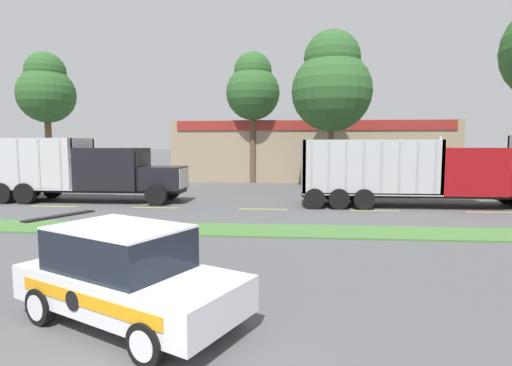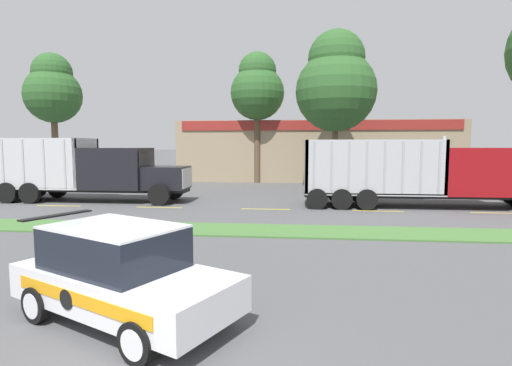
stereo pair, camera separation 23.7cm
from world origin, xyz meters
TOP-DOWN VIEW (x-y plane):
  - grass_verge at (0.00, 10.26)m, footprint 120.00×2.15m
  - centre_line_2 at (-9.87, 15.33)m, footprint 2.40×0.14m
  - centre_line_3 at (-4.47, 15.33)m, footprint 2.40×0.14m
  - centre_line_4 at (0.93, 15.33)m, footprint 2.40×0.14m
  - centre_line_5 at (6.33, 15.33)m, footprint 2.40×0.14m
  - centre_line_6 at (11.73, 15.33)m, footprint 2.40×0.14m
  - dump_truck_lead at (-8.54, 17.19)m, footprint 11.60×2.80m
  - dump_truck_mid at (9.90, 16.85)m, footprint 12.23×2.82m
  - rally_car at (-0.64, 2.60)m, footprint 4.54×3.47m
  - store_building_backdrop at (4.11, 35.37)m, footprint 24.09×12.10m
  - tree_behind_left at (-19.09, 29.73)m, footprint 4.88×4.88m
  - tree_behind_right at (-0.89, 29.44)m, footprint 4.46×4.46m
  - tree_behind_far_right at (5.09, 24.66)m, footprint 5.60×5.60m

SIDE VIEW (x-z plane):
  - centre_line_2 at x=-9.87m, z-range 0.00..0.01m
  - centre_line_3 at x=-4.47m, z-range 0.00..0.01m
  - centre_line_4 at x=0.93m, z-range 0.00..0.01m
  - centre_line_5 at x=6.33m, z-range 0.00..0.01m
  - centre_line_6 at x=11.73m, z-range 0.00..0.01m
  - grass_verge at x=0.00m, z-range 0.00..0.06m
  - rally_car at x=-0.64m, z-range 0.00..1.73m
  - dump_truck_mid at x=9.90m, z-range -0.21..3.37m
  - dump_truck_lead at x=-8.54m, z-range -0.14..3.38m
  - store_building_backdrop at x=4.11m, z-range 0.00..5.24m
  - tree_behind_far_right at x=5.09m, z-range 1.90..12.98m
  - tree_behind_right at x=-0.89m, z-range 2.45..13.26m
  - tree_behind_left at x=-19.09m, z-range 2.39..13.61m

